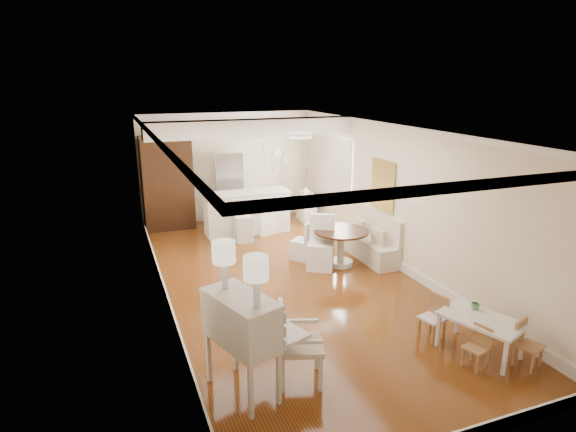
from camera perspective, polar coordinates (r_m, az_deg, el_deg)
room at (r=8.72m, az=-0.36°, el=5.09°), size 9.00×9.04×2.82m
secretary_bureau at (r=5.85m, az=-5.50°, el=-15.02°), size 1.26×1.27×1.26m
gustavian_armchair at (r=6.10m, az=1.49°, el=-14.88°), size 0.74×0.74×1.02m
kids_table at (r=7.25m, az=21.75°, el=-12.99°), size 0.96×1.20×0.52m
kids_chair_a at (r=6.90m, az=21.39°, el=-14.30°), size 0.33×0.33×0.57m
kids_chair_b at (r=7.36m, az=16.76°, el=-11.45°), size 0.38×0.38×0.65m
kids_chair_c at (r=7.16m, az=26.67°, el=-13.48°), size 0.39×0.39×0.63m
banquette at (r=10.08m, az=9.74°, el=-2.39°), size 0.52×1.60×0.98m
dining_table at (r=9.69m, az=6.27°, el=-3.77°), size 1.24×1.24×0.74m
slip_chair_near at (r=9.46m, az=3.90°, el=-3.20°), size 0.70×0.70×1.06m
slip_chair_far at (r=9.95m, az=1.74°, el=-2.88°), size 0.56×0.56×0.83m
breakfast_counter at (r=11.65m, az=-4.89°, el=0.43°), size 2.05×0.65×1.03m
bar_stool_left at (r=11.04m, az=-5.34°, el=-0.63°), size 0.39×0.39×0.97m
bar_stool_right at (r=11.56m, az=-2.94°, el=0.23°), size 0.49×0.49×0.98m
pantry_cabinet at (r=12.21m, az=-14.10°, el=3.80°), size 1.20×0.60×2.30m
fridge at (r=12.59m, az=-5.40°, el=3.41°), size 0.75×0.65×1.80m
sideboard at (r=12.65m, az=2.19°, el=1.06°), size 0.42×0.80×0.74m
pencil_cup at (r=7.33m, az=21.30°, el=-9.92°), size 0.12×0.12×0.09m
branch_vase at (r=12.50m, az=2.13°, el=3.09°), size 0.22×0.22×0.20m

